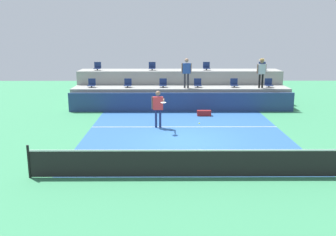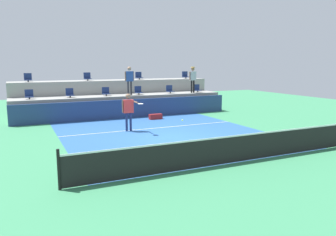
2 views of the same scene
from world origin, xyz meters
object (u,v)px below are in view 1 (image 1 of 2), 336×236
stadium_chair_lower_far_left (92,84)px  stadium_chair_lower_right (234,84)px  stadium_chair_lower_far_right (269,84)px  stadium_chair_upper_far_left (97,67)px  stadium_chair_upper_right (206,67)px  stadium_chair_upper_far_right (262,67)px  stadium_chair_upper_left (152,67)px  spectator_leaning_on_rail (186,70)px  stadium_chair_lower_mid_right (198,84)px  equipment_bag (204,113)px  tennis_ball (199,123)px  stadium_chair_lower_mid_left (163,84)px  tennis_player (158,105)px  spectator_with_hat (262,70)px  stadium_chair_lower_left (128,84)px

stadium_chair_lower_far_left → stadium_chair_lower_right: size_ratio=1.00×
stadium_chair_lower_far_right → stadium_chair_upper_far_left: bearing=170.4°
stadium_chair_upper_right → stadium_chair_upper_far_right: 3.63m
stadium_chair_upper_left → spectator_leaning_on_rail: spectator_leaning_on_rail is taller
stadium_chair_lower_mid_right → spectator_leaning_on_rail: (-0.71, -0.38, 0.85)m
stadium_chair_lower_right → stadium_chair_upper_far_left: size_ratio=1.00×
equipment_bag → tennis_ball: bearing=-98.4°
stadium_chair_lower_mid_right → stadium_chair_upper_right: 2.11m
stadium_chair_lower_mid_left → stadium_chair_upper_left: size_ratio=1.00×
stadium_chair_lower_mid_right → stadium_chair_upper_right: stadium_chair_upper_right is taller
stadium_chair_upper_right → tennis_ball: bearing=-97.8°
stadium_chair_lower_mid_left → stadium_chair_lower_far_right: size_ratio=1.00×
tennis_player → equipment_bag: 3.71m
tennis_player → spectator_leaning_on_rail: bearing=70.9°
stadium_chair_lower_far_right → spectator_leaning_on_rail: 5.10m
stadium_chair_lower_right → stadium_chair_upper_far_right: bearing=40.3°
stadium_chair_upper_left → stadium_chair_upper_right: (3.52, 0.00, 0.00)m
stadium_chair_upper_far_left → stadium_chair_lower_mid_right: bearing=-15.8°
spectator_leaning_on_rail → spectator_with_hat: bearing=0.0°
spectator_leaning_on_rail → stadium_chair_upper_far_left: bearing=158.8°
stadium_chair_lower_mid_left → equipment_bag: 3.52m
stadium_chair_upper_left → stadium_chair_lower_far_left: bearing=-153.4°
stadium_chair_lower_far_left → tennis_ball: 9.19m
stadium_chair_lower_mid_right → stadium_chair_upper_far_right: stadium_chair_upper_far_right is taller
stadium_chair_lower_mid_right → stadium_chair_lower_right: same height
stadium_chair_lower_mid_right → equipment_bag: size_ratio=0.68×
stadium_chair_upper_far_right → spectator_with_hat: 2.27m
tennis_ball → stadium_chair_lower_far_right: bearing=55.5°
stadium_chair_lower_far_left → stadium_chair_upper_left: 4.10m
stadium_chair_lower_far_right → tennis_player: 8.26m
spectator_with_hat → tennis_ball: size_ratio=25.61×
stadium_chair_upper_far_right → spectator_with_hat: spectator_with_hat is taller
stadium_chair_lower_far_left → tennis_player: (4.11, -4.95, -0.36)m
tennis_player → spectator_leaning_on_rail: (1.59, 4.57, 1.21)m
stadium_chair_lower_mid_right → stadium_chair_lower_right: bearing=0.0°
stadium_chair_lower_mid_left → stadium_chair_lower_mid_right: 2.09m
stadium_chair_lower_far_left → tennis_ball: bearing=-50.0°
stadium_chair_lower_right → stadium_chair_upper_left: (-5.02, 1.80, 0.85)m
stadium_chair_lower_far_right → equipment_bag: bearing=-150.3°
stadium_chair_lower_far_left → stadium_chair_lower_left: (2.18, 0.00, 0.00)m
stadium_chair_lower_far_left → stadium_chair_upper_left: (3.59, 1.80, 0.85)m
stadium_chair_lower_left → spectator_with_hat: spectator_with_hat is taller
stadium_chair_lower_far_right → stadium_chair_upper_far_right: bearing=89.1°
stadium_chair_lower_right → stadium_chair_upper_far_left: 8.78m
stadium_chair_lower_far_left → stadium_chair_upper_left: bearing=26.6°
stadium_chair_lower_right → stadium_chair_upper_far_left: (-8.55, 1.80, 0.85)m
stadium_chair_lower_left → stadium_chair_lower_right: bearing=0.0°
stadium_chair_lower_left → stadium_chair_upper_left: bearing=51.9°
stadium_chair_lower_far_left → stadium_chair_lower_mid_right: (6.40, 0.00, 0.00)m
stadium_chair_lower_far_left → stadium_chair_lower_left: size_ratio=1.00×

